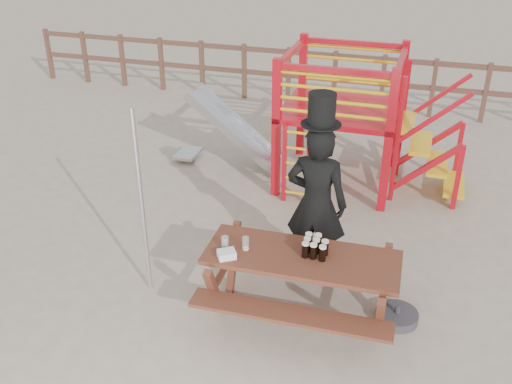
% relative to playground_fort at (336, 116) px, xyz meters
% --- Properties ---
extents(ground, '(60.00, 60.00, 0.00)m').
position_rel_playground_fort_xyz_m(ground, '(-0.12, -3.58, -1.07)').
color(ground, tan).
rests_on(ground, ground).
extents(back_fence, '(15.09, 0.09, 1.20)m').
position_rel_playground_fort_xyz_m(back_fence, '(-0.12, 3.42, -0.34)').
color(back_fence, brown).
rests_on(back_fence, ground).
extents(playground_fort, '(4.71, 1.84, 2.10)m').
position_rel_playground_fort_xyz_m(playground_fort, '(0.00, 0.00, 0.00)').
color(playground_fort, '#B50C17').
rests_on(playground_fort, ground).
extents(picnic_table, '(2.06, 1.46, 0.78)m').
position_rel_playground_fort_xyz_m(picnic_table, '(0.29, -3.41, -0.58)').
color(picnic_table, brown).
rests_on(picnic_table, ground).
extents(man_with_hat, '(0.72, 0.49, 2.28)m').
position_rel_playground_fort_xyz_m(man_with_hat, '(0.26, -2.62, -0.05)').
color(man_with_hat, black).
rests_on(man_with_hat, ground).
extents(metal_pole, '(0.05, 0.05, 2.22)m').
position_rel_playground_fort_xyz_m(metal_pole, '(-1.48, -3.48, 0.04)').
color(metal_pole, '#B2B2B7').
rests_on(metal_pole, ground).
extents(parasol_base, '(0.46, 0.46, 0.19)m').
position_rel_playground_fort_xyz_m(parasol_base, '(1.32, -3.18, -1.02)').
color(parasol_base, '#37373C').
rests_on(parasol_base, ground).
extents(paper_bag, '(0.23, 0.22, 0.08)m').
position_rel_playground_fort_xyz_m(paper_bag, '(-0.44, -3.68, -0.25)').
color(paper_bag, white).
rests_on(paper_bag, picnic_table).
extents(stout_pints, '(0.27, 0.28, 0.17)m').
position_rel_playground_fort_xyz_m(stout_pints, '(0.40, -3.34, -0.20)').
color(stout_pints, black).
rests_on(stout_pints, picnic_table).
extents(empty_glasses, '(0.28, 0.13, 0.15)m').
position_rel_playground_fort_xyz_m(empty_glasses, '(-0.44, -3.51, -0.22)').
color(empty_glasses, silver).
rests_on(empty_glasses, picnic_table).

